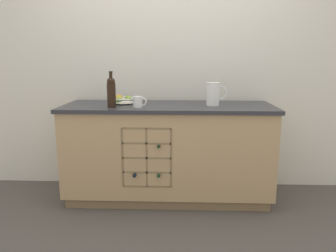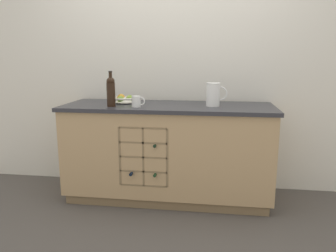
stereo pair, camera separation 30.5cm
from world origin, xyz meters
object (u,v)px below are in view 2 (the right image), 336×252
(fruit_bowl, at_px, (125,99))
(ceramic_mug, at_px, (137,101))
(white_pitcher, at_px, (213,94))
(standing_wine_bottle, at_px, (111,91))

(fruit_bowl, height_order, ceramic_mug, ceramic_mug)
(white_pitcher, distance_m, ceramic_mug, 0.68)
(white_pitcher, relative_size, standing_wine_bottle, 0.67)
(fruit_bowl, height_order, standing_wine_bottle, standing_wine_bottle)
(white_pitcher, distance_m, standing_wine_bottle, 0.91)
(white_pitcher, relative_size, ceramic_mug, 1.75)
(white_pitcher, bearing_deg, ceramic_mug, -167.88)
(ceramic_mug, bearing_deg, standing_wine_bottle, -179.47)
(fruit_bowl, xyz_separation_m, standing_wine_bottle, (-0.06, -0.24, 0.10))
(ceramic_mug, distance_m, standing_wine_bottle, 0.25)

